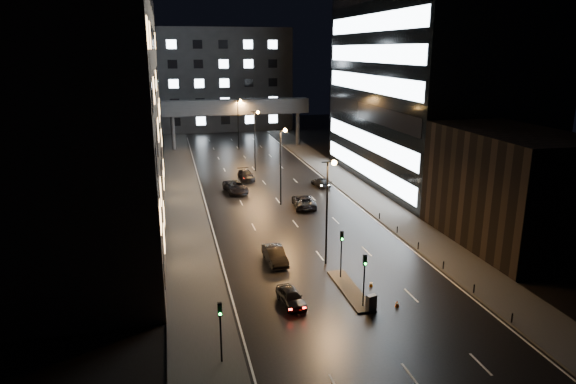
% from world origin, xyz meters
% --- Properties ---
extents(ground, '(160.00, 160.00, 0.00)m').
position_xyz_m(ground, '(0.00, 40.00, 0.00)').
color(ground, black).
rests_on(ground, ground).
extents(sidewalk_left, '(5.00, 110.00, 0.15)m').
position_xyz_m(sidewalk_left, '(-12.50, 35.00, 0.07)').
color(sidewalk_left, '#383533').
rests_on(sidewalk_left, ground).
extents(sidewalk_right, '(5.00, 110.00, 0.15)m').
position_xyz_m(sidewalk_right, '(12.50, 35.00, 0.07)').
color(sidewalk_right, '#383533').
rests_on(sidewalk_right, ground).
extents(building_left, '(15.00, 48.00, 40.00)m').
position_xyz_m(building_left, '(-22.50, 24.00, 20.00)').
color(building_left, '#2D2319').
rests_on(building_left, ground).
extents(building_right_low, '(10.00, 18.00, 12.00)m').
position_xyz_m(building_right_low, '(20.00, 9.00, 6.00)').
color(building_right_low, black).
rests_on(building_right_low, ground).
extents(building_right_glass, '(20.00, 36.00, 45.00)m').
position_xyz_m(building_right_glass, '(25.00, 36.00, 22.50)').
color(building_right_glass, black).
rests_on(building_right_glass, ground).
extents(building_far, '(34.00, 14.00, 25.00)m').
position_xyz_m(building_far, '(0.00, 98.00, 12.50)').
color(building_far, '#333335').
rests_on(building_far, ground).
extents(skybridge, '(30.00, 3.00, 10.00)m').
position_xyz_m(skybridge, '(0.00, 70.00, 8.34)').
color(skybridge, '#333335').
rests_on(skybridge, ground).
extents(median_island, '(1.60, 8.00, 0.15)m').
position_xyz_m(median_island, '(0.30, 2.00, 0.07)').
color(median_island, '#383533').
rests_on(median_island, ground).
extents(traffic_signal_near, '(0.28, 0.34, 4.40)m').
position_xyz_m(traffic_signal_near, '(0.30, 4.49, 3.09)').
color(traffic_signal_near, black).
rests_on(traffic_signal_near, median_island).
extents(traffic_signal_far, '(0.28, 0.34, 4.40)m').
position_xyz_m(traffic_signal_far, '(0.30, -1.01, 3.09)').
color(traffic_signal_far, black).
rests_on(traffic_signal_far, median_island).
extents(traffic_signal_corner, '(0.28, 0.34, 4.40)m').
position_xyz_m(traffic_signal_corner, '(-11.50, -6.01, 2.94)').
color(traffic_signal_corner, black).
rests_on(traffic_signal_corner, ground).
extents(bollard_row, '(0.12, 25.12, 0.90)m').
position_xyz_m(bollard_row, '(10.20, 6.50, 0.45)').
color(bollard_row, black).
rests_on(bollard_row, ground).
extents(streetlight_near, '(1.45, 0.50, 10.15)m').
position_xyz_m(streetlight_near, '(0.16, 8.00, 6.50)').
color(streetlight_near, black).
rests_on(streetlight_near, ground).
extents(streetlight_mid_a, '(1.45, 0.50, 10.15)m').
position_xyz_m(streetlight_mid_a, '(0.16, 28.00, 6.50)').
color(streetlight_mid_a, black).
rests_on(streetlight_mid_a, ground).
extents(streetlight_mid_b, '(1.45, 0.50, 10.15)m').
position_xyz_m(streetlight_mid_b, '(0.16, 48.00, 6.50)').
color(streetlight_mid_b, black).
rests_on(streetlight_mid_b, ground).
extents(streetlight_far, '(1.45, 0.50, 10.15)m').
position_xyz_m(streetlight_far, '(0.16, 68.00, 6.50)').
color(streetlight_far, black).
rests_on(streetlight_far, ground).
extents(car_away_a, '(2.06, 4.12, 1.35)m').
position_xyz_m(car_away_a, '(-5.18, 0.81, 0.67)').
color(car_away_a, black).
rests_on(car_away_a, ground).
extents(car_away_b, '(1.85, 4.78, 1.55)m').
position_xyz_m(car_away_b, '(-4.71, 9.36, 0.78)').
color(car_away_b, black).
rests_on(car_away_b, ground).
extents(car_away_c, '(3.45, 6.17, 1.63)m').
position_xyz_m(car_away_c, '(-5.04, 35.33, 0.82)').
color(car_away_c, black).
rests_on(car_away_c, ground).
extents(car_away_d, '(2.37, 5.27, 1.50)m').
position_xyz_m(car_away_d, '(-2.44, 42.35, 0.75)').
color(car_away_d, black).
rests_on(car_away_d, ground).
extents(car_toward_a, '(3.22, 5.97, 1.59)m').
position_xyz_m(car_toward_a, '(2.68, 26.23, 0.80)').
color(car_toward_a, black).
rests_on(car_toward_a, ground).
extents(car_toward_b, '(2.35, 4.61, 1.28)m').
position_xyz_m(car_toward_b, '(7.87, 35.66, 0.64)').
color(car_toward_b, black).
rests_on(car_toward_b, ground).
extents(utility_cabinet, '(0.87, 0.65, 1.22)m').
position_xyz_m(utility_cabinet, '(0.70, -1.70, 0.76)').
color(utility_cabinet, '#505052').
rests_on(utility_cabinet, median_island).
extents(cone_a, '(0.38, 0.38, 0.45)m').
position_xyz_m(cone_a, '(2.37, 2.40, 0.23)').
color(cone_a, orange).
rests_on(cone_a, ground).
extents(cone_b, '(0.37, 0.37, 0.53)m').
position_xyz_m(cone_b, '(3.00, -1.53, 0.27)').
color(cone_b, '#EC540C').
rests_on(cone_b, ground).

